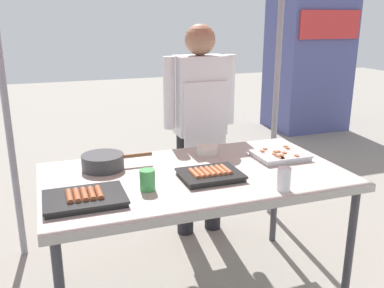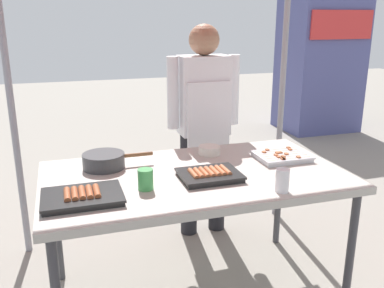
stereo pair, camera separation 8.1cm
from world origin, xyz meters
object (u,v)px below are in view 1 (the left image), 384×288
Objects in this scene: stall_table at (195,182)px; tray_meat_skewers at (280,155)px; vendor_woman at (200,116)px; neighbor_stall_left at (308,64)px; cooking_wok at (103,161)px; drink_cup_by_wok at (284,179)px; tray_pork_links at (85,198)px; condiment_bowl at (207,150)px; tray_grilled_sausages at (210,174)px; drink_cup_near_edge at (147,180)px.

stall_table is 0.57m from tray_meat_skewers.
neighbor_stall_left is (2.54, 2.42, 0.03)m from vendor_woman.
cooking_wok is 0.21× the size of neighbor_stall_left.
tray_meat_skewers is at bearing 7.29° from stall_table.
tray_meat_skewers is 1.02m from cooking_wok.
tray_pork_links is at bearing 168.79° from drink_cup_by_wok.
stall_table is 0.35m from condiment_bowl.
tray_pork_links is 2.76× the size of condiment_bowl.
tray_grilled_sausages reaches higher than tray_meat_skewers.
tray_grilled_sausages is at bearing 7.36° from drink_cup_near_edge.
vendor_woman is at bearing 44.91° from tray_pork_links.
vendor_woman is at bearing 55.17° from drink_cup_near_edge.
neighbor_stall_left reaches higher than tray_grilled_sausages.
neighbor_stall_left is at bearing -136.41° from vendor_woman.
stall_table is 0.52m from cooking_wok.
tray_pork_links is at bearing -172.41° from tray_grilled_sausages.
tray_meat_skewers is at bearing -9.08° from cooking_wok.
drink_cup_by_wok is at bearing -11.21° from tray_pork_links.
neighbor_stall_left is (2.28, 3.06, 0.15)m from tray_meat_skewers.
tray_grilled_sausages is 0.21× the size of vendor_woman.
neighbor_stall_left is (2.51, 3.49, 0.11)m from drink_cup_by_wok.
neighbor_stall_left is at bearing 43.94° from tray_pork_links.
vendor_woman reaches higher than tray_pork_links.
drink_cup_by_wok is (0.32, -0.36, 0.11)m from stall_table.
neighbor_stall_left is at bearing 46.21° from drink_cup_near_edge.
stall_table is 0.49m from drink_cup_by_wok.
stall_table is 0.79m from vendor_woman.
cooking_wok is at bearing -138.61° from neighbor_stall_left.
condiment_bowl is 1.27× the size of drink_cup_near_edge.
drink_cup_near_edge is (-0.34, -0.04, 0.03)m from tray_grilled_sausages.
condiment_bowl is (0.63, 0.05, -0.02)m from cooking_wok.
neighbor_stall_left is (3.43, 3.31, 0.15)m from tray_pork_links.
cooking_wok is at bearing 142.56° from drink_cup_by_wok.
tray_pork_links reaches higher than tray_grilled_sausages.
tray_meat_skewers is 0.43m from condiment_bowl.
vendor_woman is at bearing 67.49° from stall_table.
stall_table is at bearing -27.37° from cooking_wok.
condiment_bowl is (0.13, 0.38, 0.01)m from tray_grilled_sausages.
tray_meat_skewers is 0.83× the size of tray_pork_links.
drink_cup_by_wok reaches higher than tray_meat_skewers.
cooking_wok is at bearing 32.61° from vendor_woman.
stall_table is 1.06× the size of vendor_woman.
stall_table is 12.17× the size of condiment_bowl.
drink_cup_by_wok is at bearing -48.05° from stall_table.
vendor_woman reaches higher than cooking_wok.
tray_meat_skewers is (0.51, 0.16, -0.00)m from tray_grilled_sausages.
condiment_bowl is 0.66m from drink_cup_by_wok.
drink_cup_near_edge reaches higher than stall_table.
drink_cup_by_wok is (0.77, -0.59, 0.01)m from cooking_wok.
drink_cup_by_wok reaches higher than drink_cup_near_edge.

